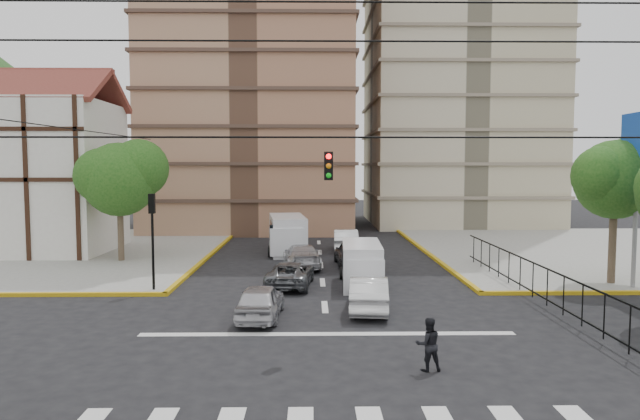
{
  "coord_description": "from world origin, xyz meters",
  "views": [
    {
      "loc": [
        -0.53,
        -18.1,
        5.79
      ],
      "look_at": [
        -0.2,
        5.2,
        4.0
      ],
      "focal_mm": 32.0,
      "sensor_mm": 36.0,
      "label": 1
    }
  ],
  "objects_px": {
    "van_right_lane": "(362,266)",
    "car_white_front_right": "(369,293)",
    "van_left_lane": "(287,236)",
    "traffic_light_nw": "(152,225)",
    "car_silver_front_left": "(260,301)",
    "pedestrian_crosswalk": "(428,344)"
  },
  "relations": [
    {
      "from": "van_right_lane",
      "to": "car_white_front_right",
      "type": "distance_m",
      "value": 4.64
    },
    {
      "from": "van_left_lane",
      "to": "car_white_front_right",
      "type": "relative_size",
      "value": 1.35
    },
    {
      "from": "traffic_light_nw",
      "to": "car_silver_front_left",
      "type": "bearing_deg",
      "value": -40.49
    },
    {
      "from": "car_white_front_right",
      "to": "pedestrian_crosswalk",
      "type": "distance_m",
      "value": 6.83
    },
    {
      "from": "car_silver_front_left",
      "to": "pedestrian_crosswalk",
      "type": "bearing_deg",
      "value": 135.95
    },
    {
      "from": "car_silver_front_left",
      "to": "pedestrian_crosswalk",
      "type": "distance_m",
      "value": 7.72
    },
    {
      "from": "pedestrian_crosswalk",
      "to": "car_silver_front_left",
      "type": "bearing_deg",
      "value": -53.37
    },
    {
      "from": "car_silver_front_left",
      "to": "car_white_front_right",
      "type": "xyz_separation_m",
      "value": [
        4.25,
        1.11,
        0.03
      ]
    },
    {
      "from": "van_right_lane",
      "to": "car_white_front_right",
      "type": "bearing_deg",
      "value": -89.11
    },
    {
      "from": "car_white_front_right",
      "to": "traffic_light_nw",
      "type": "bearing_deg",
      "value": -14.47
    },
    {
      "from": "van_left_lane",
      "to": "van_right_lane",
      "type": "bearing_deg",
      "value": -75.37
    },
    {
      "from": "van_left_lane",
      "to": "car_silver_front_left",
      "type": "xyz_separation_m",
      "value": [
        -0.34,
        -16.13,
        -0.54
      ]
    },
    {
      "from": "van_left_lane",
      "to": "car_silver_front_left",
      "type": "height_order",
      "value": "van_left_lane"
    },
    {
      "from": "van_right_lane",
      "to": "van_left_lane",
      "type": "bearing_deg",
      "value": 113.83
    },
    {
      "from": "traffic_light_nw",
      "to": "car_silver_front_left",
      "type": "relative_size",
      "value": 1.11
    },
    {
      "from": "van_left_lane",
      "to": "car_silver_front_left",
      "type": "distance_m",
      "value": 16.14
    },
    {
      "from": "traffic_light_nw",
      "to": "pedestrian_crosswalk",
      "type": "height_order",
      "value": "traffic_light_nw"
    },
    {
      "from": "traffic_light_nw",
      "to": "van_left_lane",
      "type": "bearing_deg",
      "value": 64.08
    },
    {
      "from": "car_white_front_right",
      "to": "van_left_lane",
      "type": "bearing_deg",
      "value": -70.21
    },
    {
      "from": "car_white_front_right",
      "to": "van_right_lane",
      "type": "bearing_deg",
      "value": -86.47
    },
    {
      "from": "car_silver_front_left",
      "to": "pedestrian_crosswalk",
      "type": "relative_size",
      "value": 2.58
    },
    {
      "from": "van_right_lane",
      "to": "van_left_lane",
      "type": "height_order",
      "value": "van_left_lane"
    }
  ]
}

